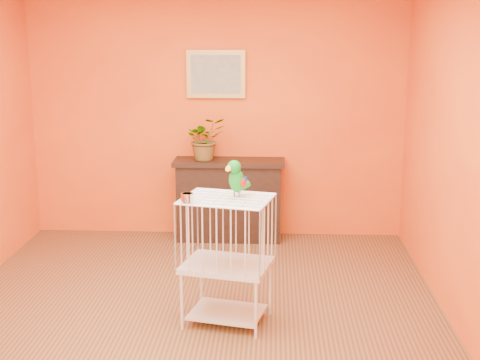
{
  "coord_description": "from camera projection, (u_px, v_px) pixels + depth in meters",
  "views": [
    {
      "loc": [
        0.61,
        -4.84,
        2.24
      ],
      "look_at": [
        0.37,
        0.01,
        1.12
      ],
      "focal_mm": 50.0,
      "sensor_mm": 36.0,
      "label": 1
    }
  ],
  "objects": [
    {
      "name": "feed_cup",
      "position": [
        187.0,
        198.0,
        4.83
      ],
      "size": [
        0.09,
        0.09,
        0.07
      ],
      "primitive_type": "cylinder",
      "color": "silver",
      "rests_on": "birdcage"
    },
    {
      "name": "room_shell",
      "position": [
        190.0,
        118.0,
        4.89
      ],
      "size": [
        4.5,
        4.5,
        4.5
      ],
      "color": "orange",
      "rests_on": "ground"
    },
    {
      "name": "framed_picture",
      "position": [
        216.0,
        74.0,
        7.01
      ],
      "size": [
        0.62,
        0.04,
        0.5
      ],
      "color": "#A57E3A",
      "rests_on": "room_shell"
    },
    {
      "name": "birdcage",
      "position": [
        227.0,
        259.0,
        5.07
      ],
      "size": [
        0.74,
        0.63,
        0.99
      ],
      "rotation": [
        0.0,
        0.0,
        -0.23
      ],
      "color": "silver",
      "rests_on": "ground"
    },
    {
      "name": "ground",
      "position": [
        193.0,
        319.0,
        5.24
      ],
      "size": [
        4.5,
        4.5,
        0.0
      ],
      "primitive_type": "plane",
      "color": "brown",
      "rests_on": "ground"
    },
    {
      "name": "parrot",
      "position": [
        237.0,
        178.0,
        4.96
      ],
      "size": [
        0.2,
        0.24,
        0.29
      ],
      "rotation": [
        0.0,
        0.0,
        -0.61
      ],
      "color": "#59544C",
      "rests_on": "birdcage"
    },
    {
      "name": "console_cabinet",
      "position": [
        229.0,
        200.0,
        7.13
      ],
      "size": [
        1.17,
        0.42,
        0.86
      ],
      "color": "black",
      "rests_on": "ground"
    },
    {
      "name": "potted_plant",
      "position": [
        205.0,
        143.0,
        7.01
      ],
      "size": [
        0.55,
        0.58,
        0.35
      ],
      "primitive_type": "imported",
      "rotation": [
        0.0,
        0.0,
        0.41
      ],
      "color": "#26722D",
      "rests_on": "console_cabinet"
    }
  ]
}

